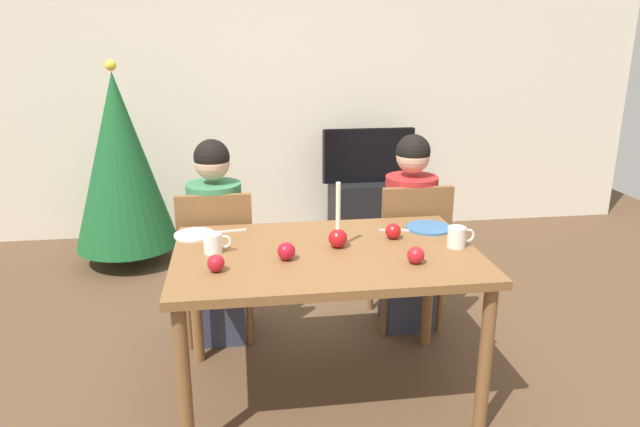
# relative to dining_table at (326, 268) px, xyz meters

# --- Properties ---
(ground_plane) EXTENTS (7.68, 7.68, 0.00)m
(ground_plane) POSITION_rel_dining_table_xyz_m (0.00, 0.00, -0.67)
(ground_plane) COLOR brown
(back_wall) EXTENTS (6.40, 0.10, 2.60)m
(back_wall) POSITION_rel_dining_table_xyz_m (0.00, 2.60, 0.63)
(back_wall) COLOR beige
(back_wall) RESTS_ON ground
(dining_table) EXTENTS (1.40, 0.90, 0.75)m
(dining_table) POSITION_rel_dining_table_xyz_m (0.00, 0.00, 0.00)
(dining_table) COLOR brown
(dining_table) RESTS_ON ground
(chair_left) EXTENTS (0.40, 0.40, 0.90)m
(chair_left) POSITION_rel_dining_table_xyz_m (-0.53, 0.61, -0.15)
(chair_left) COLOR brown
(chair_left) RESTS_ON ground
(chair_right) EXTENTS (0.40, 0.40, 0.90)m
(chair_right) POSITION_rel_dining_table_xyz_m (0.59, 0.61, -0.15)
(chair_right) COLOR brown
(chair_right) RESTS_ON ground
(person_left_child) EXTENTS (0.30, 0.30, 1.17)m
(person_left_child) POSITION_rel_dining_table_xyz_m (-0.53, 0.64, -0.10)
(person_left_child) COLOR #33384C
(person_left_child) RESTS_ON ground
(person_right_child) EXTENTS (0.30, 0.30, 1.17)m
(person_right_child) POSITION_rel_dining_table_xyz_m (0.59, 0.64, -0.10)
(person_right_child) COLOR #33384C
(person_right_child) RESTS_ON ground
(tv_stand) EXTENTS (0.64, 0.40, 0.48)m
(tv_stand) POSITION_rel_dining_table_xyz_m (0.72, 2.30, -0.43)
(tv_stand) COLOR black
(tv_stand) RESTS_ON ground
(tv) EXTENTS (0.79, 0.05, 0.46)m
(tv) POSITION_rel_dining_table_xyz_m (0.72, 2.30, 0.04)
(tv) COLOR black
(tv) RESTS_ON tv_stand
(christmas_tree) EXTENTS (0.76, 0.76, 1.53)m
(christmas_tree) POSITION_rel_dining_table_xyz_m (-1.25, 1.94, 0.13)
(christmas_tree) COLOR brown
(christmas_tree) RESTS_ON ground
(candle_centerpiece) EXTENTS (0.09, 0.09, 0.31)m
(candle_centerpiece) POSITION_rel_dining_table_xyz_m (0.06, 0.04, 0.15)
(candle_centerpiece) COLOR red
(candle_centerpiece) RESTS_ON dining_table
(plate_left) EXTENTS (0.20, 0.20, 0.01)m
(plate_left) POSITION_rel_dining_table_xyz_m (-0.61, 0.30, 0.09)
(plate_left) COLOR silver
(plate_left) RESTS_ON dining_table
(plate_right) EXTENTS (0.23, 0.23, 0.01)m
(plate_right) POSITION_rel_dining_table_xyz_m (0.57, 0.24, 0.09)
(plate_right) COLOR teal
(plate_right) RESTS_ON dining_table
(mug_left) EXTENTS (0.13, 0.08, 0.09)m
(mug_left) POSITION_rel_dining_table_xyz_m (-0.51, 0.06, 0.13)
(mug_left) COLOR white
(mug_left) RESTS_ON dining_table
(mug_right) EXTENTS (0.13, 0.09, 0.10)m
(mug_right) POSITION_rel_dining_table_xyz_m (0.62, -0.03, 0.13)
(mug_right) COLOR silver
(mug_right) RESTS_ON dining_table
(fork_left) EXTENTS (0.18, 0.04, 0.01)m
(fork_left) POSITION_rel_dining_table_xyz_m (-0.45, 0.34, 0.09)
(fork_left) COLOR silver
(fork_left) RESTS_ON dining_table
(fork_right) EXTENTS (0.18, 0.04, 0.01)m
(fork_right) POSITION_rel_dining_table_xyz_m (0.40, 0.23, 0.09)
(fork_right) COLOR silver
(fork_right) RESTS_ON dining_table
(apple_near_candle) EXTENTS (0.08, 0.08, 0.08)m
(apple_near_candle) POSITION_rel_dining_table_xyz_m (0.35, 0.12, 0.12)
(apple_near_candle) COLOR red
(apple_near_candle) RESTS_ON dining_table
(apple_by_left_plate) EXTENTS (0.07, 0.07, 0.07)m
(apple_by_left_plate) POSITION_rel_dining_table_xyz_m (-0.50, -0.17, 0.12)
(apple_by_left_plate) COLOR #AD1621
(apple_by_left_plate) RESTS_ON dining_table
(apple_by_right_mug) EXTENTS (0.08, 0.08, 0.08)m
(apple_by_right_mug) POSITION_rel_dining_table_xyz_m (0.36, -0.20, 0.12)
(apple_by_right_mug) COLOR red
(apple_by_right_mug) RESTS_ON dining_table
(apple_far_edge) EXTENTS (0.08, 0.08, 0.08)m
(apple_far_edge) POSITION_rel_dining_table_xyz_m (-0.19, -0.08, 0.12)
(apple_far_edge) COLOR #AF1223
(apple_far_edge) RESTS_ON dining_table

